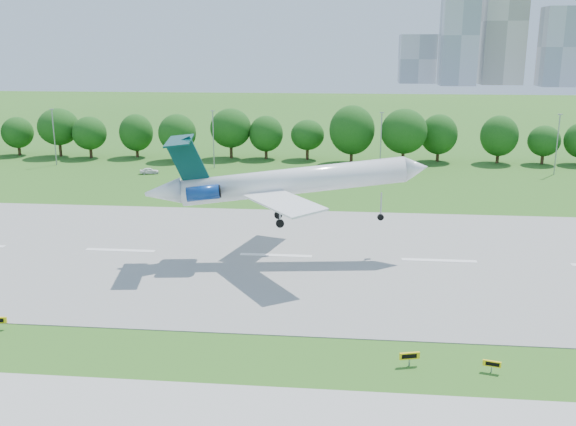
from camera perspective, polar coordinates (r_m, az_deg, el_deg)
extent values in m
plane|color=#245717|center=(57.10, -4.11, -11.80)|extent=(600.00, 600.00, 0.00)
cube|color=gray|center=(79.99, -1.09, -3.80)|extent=(400.00, 45.00, 0.08)
cylinder|color=#382314|center=(159.93, -20.03, 5.35)|extent=(0.70, 0.70, 3.60)
sphere|color=#134210|center=(159.33, -20.17, 6.90)|extent=(8.40, 8.40, 8.40)
cylinder|color=#382314|center=(147.15, -5.77, 5.41)|extent=(0.70, 0.70, 3.60)
sphere|color=#134210|center=(146.50, -5.82, 7.11)|extent=(8.40, 8.40, 8.40)
cylinder|color=#382314|center=(144.66, 10.02, 5.10)|extent=(0.70, 0.70, 3.60)
sphere|color=#134210|center=(144.01, 10.10, 6.83)|extent=(8.40, 8.40, 8.40)
cylinder|color=gray|center=(148.27, -20.06, 6.31)|extent=(0.24, 0.24, 12.00)
cube|color=gray|center=(147.59, -20.27, 8.65)|extent=(0.90, 0.25, 0.18)
cylinder|color=gray|center=(136.84, -6.64, 6.47)|extent=(0.24, 0.24, 12.00)
cube|color=gray|center=(136.10, -6.72, 9.01)|extent=(0.90, 0.25, 0.18)
cylinder|color=gray|center=(133.85, 8.25, 6.23)|extent=(0.24, 0.24, 12.00)
cube|color=gray|center=(133.10, 8.35, 8.83)|extent=(0.90, 0.25, 0.18)
cylinder|color=gray|center=(139.84, 22.79, 5.60)|extent=(0.24, 0.24, 12.00)
cube|color=gray|center=(139.12, 23.04, 8.07)|extent=(0.90, 0.25, 0.18)
cube|color=#B2B2B7|center=(435.35, 14.95, 15.00)|extent=(22.00, 22.00, 62.00)
cube|color=beige|center=(455.74, 18.60, 15.85)|extent=(26.00, 26.00, 80.00)
cube|color=#B2B2B7|center=(443.55, 22.88, 13.45)|extent=(20.00, 20.00, 48.00)
cube|color=#B2B2B7|center=(457.41, 11.42, 13.29)|extent=(24.00, 24.00, 32.00)
cylinder|color=white|center=(77.26, 0.52, 2.85)|extent=(27.24, 7.70, 5.68)
cone|color=white|center=(79.55, 11.30, 3.95)|extent=(3.64, 3.63, 3.40)
cone|color=white|center=(77.85, -11.02, 1.82)|extent=(5.05, 3.87, 3.54)
cube|color=white|center=(71.27, -0.38, 0.96)|extent=(10.34, 12.14, 0.65)
cube|color=white|center=(83.50, -0.93, 3.01)|extent=(7.39, 12.43, 0.65)
cube|color=#043433|center=(76.82, -8.89, 4.53)|extent=(4.95, 1.28, 6.15)
cube|color=#043433|center=(76.50, -9.64, 6.36)|extent=(4.28, 8.89, 0.47)
cylinder|color=navy|center=(75.06, -7.57, 1.77)|extent=(4.15, 2.34, 2.06)
cylinder|color=navy|center=(79.60, -7.38, 2.53)|extent=(4.15, 2.34, 2.06)
cylinder|color=gray|center=(79.53, 8.27, 0.72)|extent=(0.18, 0.18, 3.14)
cylinder|color=black|center=(79.92, 8.23, -0.37)|extent=(0.84, 0.40, 0.81)
cylinder|color=gray|center=(75.94, -0.72, 0.20)|extent=(0.22, 0.22, 3.14)
cylinder|color=black|center=(76.35, -0.72, -0.94)|extent=(1.04, 0.57, 0.99)
cylinder|color=gray|center=(79.76, -0.89, 0.91)|extent=(0.22, 0.22, 3.14)
cylinder|color=black|center=(80.15, -0.88, -0.18)|extent=(1.04, 0.57, 0.99)
cube|color=gray|center=(54.72, 10.73, -12.86)|extent=(0.13, 0.13, 0.74)
cube|color=yellow|center=(54.47, 10.76, -12.36)|extent=(1.69, 0.61, 0.58)
cube|color=black|center=(54.38, 10.80, -12.42)|extent=(1.24, 0.34, 0.37)
cube|color=gray|center=(55.35, 17.64, -13.06)|extent=(0.11, 0.11, 0.63)
cube|color=yellow|center=(55.15, 17.67, -12.64)|extent=(1.43, 0.51, 0.49)
cube|color=black|center=(55.06, 17.67, -12.69)|extent=(1.05, 0.28, 0.31)
imported|color=white|center=(135.84, -8.72, 4.04)|extent=(3.87, 1.40, 1.27)
imported|color=white|center=(133.48, -12.23, 3.69)|extent=(4.03, 2.47, 1.28)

